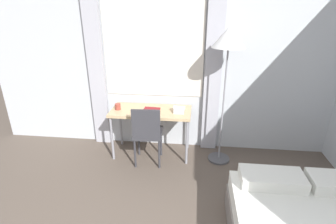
{
  "coord_description": "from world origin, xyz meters",
  "views": [
    {
      "loc": [
        0.35,
        -0.48,
        2.18
      ],
      "look_at": [
        0.0,
        2.59,
        0.88
      ],
      "focal_mm": 28.0,
      "sensor_mm": 36.0,
      "label": 1
    }
  ],
  "objects_px": {
    "desk_chair": "(147,131)",
    "standing_lamp": "(228,46)",
    "book": "(152,110)",
    "desk": "(151,114)",
    "telephone": "(179,110)",
    "mug": "(118,107)"
  },
  "relations": [
    {
      "from": "standing_lamp",
      "to": "telephone",
      "type": "xyz_separation_m",
      "value": [
        -0.61,
        0.03,
        -0.9
      ]
    },
    {
      "from": "desk",
      "to": "desk_chair",
      "type": "relative_size",
      "value": 1.3
    },
    {
      "from": "desk_chair",
      "to": "book",
      "type": "distance_m",
      "value": 0.34
    },
    {
      "from": "desk_chair",
      "to": "telephone",
      "type": "distance_m",
      "value": 0.55
    },
    {
      "from": "book",
      "to": "desk_chair",
      "type": "bearing_deg",
      "value": -94.0
    },
    {
      "from": "standing_lamp",
      "to": "telephone",
      "type": "height_order",
      "value": "standing_lamp"
    },
    {
      "from": "book",
      "to": "mug",
      "type": "xyz_separation_m",
      "value": [
        -0.5,
        -0.01,
        0.03
      ]
    },
    {
      "from": "desk_chair",
      "to": "book",
      "type": "height_order",
      "value": "desk_chair"
    },
    {
      "from": "desk_chair",
      "to": "standing_lamp",
      "type": "xyz_separation_m",
      "value": [
        1.03,
        0.22,
        1.14
      ]
    },
    {
      "from": "desk_chair",
      "to": "standing_lamp",
      "type": "relative_size",
      "value": 0.47
    },
    {
      "from": "desk",
      "to": "standing_lamp",
      "type": "relative_size",
      "value": 0.61
    },
    {
      "from": "telephone",
      "to": "mug",
      "type": "bearing_deg",
      "value": 179.88
    },
    {
      "from": "standing_lamp",
      "to": "book",
      "type": "distance_m",
      "value": 1.37
    },
    {
      "from": "desk_chair",
      "to": "mug",
      "type": "xyz_separation_m",
      "value": [
        -0.48,
        0.26,
        0.25
      ]
    },
    {
      "from": "telephone",
      "to": "mug",
      "type": "height_order",
      "value": "same"
    },
    {
      "from": "desk",
      "to": "book",
      "type": "xyz_separation_m",
      "value": [
        0.01,
        -0.02,
        0.08
      ]
    },
    {
      "from": "book",
      "to": "mug",
      "type": "distance_m",
      "value": 0.5
    },
    {
      "from": "desk",
      "to": "book",
      "type": "distance_m",
      "value": 0.08
    },
    {
      "from": "desk",
      "to": "mug",
      "type": "relative_size",
      "value": 13.37
    },
    {
      "from": "desk",
      "to": "telephone",
      "type": "height_order",
      "value": "telephone"
    },
    {
      "from": "telephone",
      "to": "standing_lamp",
      "type": "bearing_deg",
      "value": -3.23
    },
    {
      "from": "desk_chair",
      "to": "book",
      "type": "bearing_deg",
      "value": 82.58
    }
  ]
}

